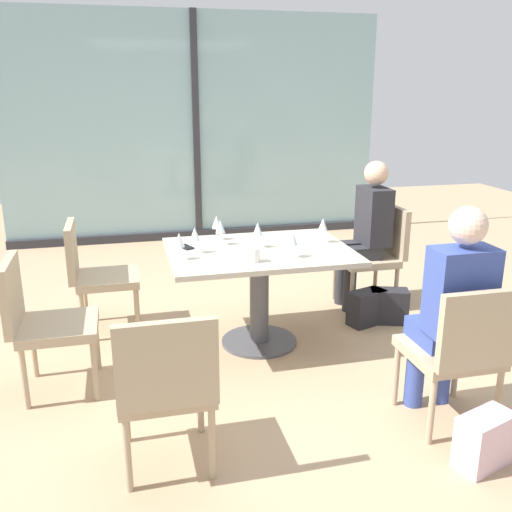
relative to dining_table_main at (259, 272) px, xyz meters
name	(u,v)px	position (x,y,z in m)	size (l,w,h in m)	color
ground_plane	(259,343)	(0.00, 0.00, -0.56)	(12.00, 12.00, 0.00)	tan
window_wall_backdrop	(196,141)	(0.00, 3.20, 0.65)	(4.58, 0.10, 2.70)	#91B7BC
dining_table_main	(259,272)	(0.00, 0.00, 0.00)	(1.30, 0.96, 0.73)	#BCB29E
chair_far_right	(377,250)	(1.17, 0.52, -0.06)	(0.50, 0.46, 0.87)	tan
chair_front_right	(460,347)	(0.79, -1.32, -0.06)	(0.46, 0.50, 0.87)	tan
chair_side_end	(41,317)	(-1.46, -0.35, -0.06)	(0.50, 0.46, 0.87)	tan
chair_front_left	(166,382)	(-0.79, -1.32, -0.06)	(0.46, 0.50, 0.87)	tan
chair_far_left	(94,270)	(-1.17, 0.52, -0.06)	(0.50, 0.46, 0.87)	tan
person_far_right	(366,228)	(1.06, 0.52, 0.14)	(0.39, 0.34, 1.26)	#28282D
person_front_right	(452,305)	(0.79, -1.21, 0.14)	(0.34, 0.39, 1.26)	#384C9E
wine_glass_0	(257,230)	(0.00, 0.05, 0.31)	(0.07, 0.07, 0.18)	silver
wine_glass_1	(179,241)	(-0.58, -0.12, 0.31)	(0.07, 0.07, 0.18)	silver
wine_glass_2	(220,227)	(-0.25, 0.18, 0.31)	(0.07, 0.07, 0.18)	silver
wine_glass_3	(292,239)	(0.17, -0.25, 0.31)	(0.07, 0.07, 0.18)	silver
wine_glass_4	(195,235)	(-0.46, 0.01, 0.31)	(0.07, 0.07, 0.18)	silver
wine_glass_5	(216,223)	(-0.25, 0.33, 0.31)	(0.07, 0.07, 0.18)	silver
wine_glass_6	(323,225)	(0.50, 0.07, 0.31)	(0.07, 0.07, 0.18)	silver
coffee_cup	(254,255)	(-0.10, -0.28, 0.22)	(0.08, 0.08, 0.09)	white
cell_phone_on_table	(186,247)	(-0.50, 0.17, 0.18)	(0.07, 0.14, 0.01)	black
handbag_0	(389,306)	(1.11, 0.13, -0.42)	(0.30, 0.16, 0.28)	#232328
handbag_1	(485,440)	(0.76, -1.65, -0.42)	(0.30, 0.16, 0.28)	beige
handbag_2	(367,308)	(0.93, 0.14, -0.42)	(0.30, 0.16, 0.28)	#232328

